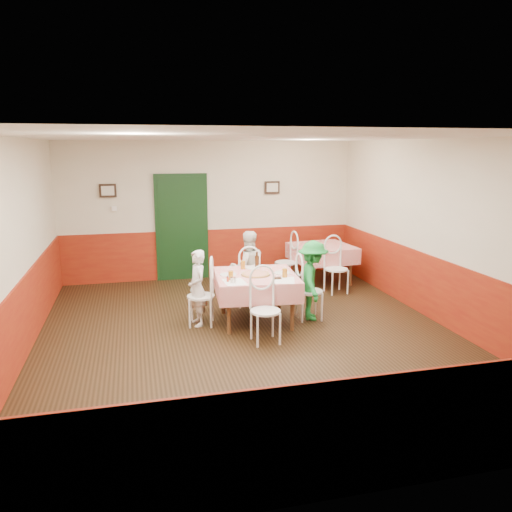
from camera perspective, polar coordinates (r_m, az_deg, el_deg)
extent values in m
plane|color=black|center=(7.31, -0.80, -9.10)|extent=(7.00, 7.00, 0.00)
plane|color=white|center=(6.81, -0.87, 13.42)|extent=(7.00, 7.00, 0.00)
cube|color=beige|center=(10.32, -5.23, 5.21)|extent=(6.00, 0.10, 2.80)
cube|color=beige|center=(3.71, 11.56, -7.96)|extent=(6.00, 0.10, 2.80)
cube|color=beige|center=(6.91, -25.85, 0.49)|extent=(0.10, 7.00, 2.80)
cube|color=beige|center=(8.13, 20.26, 2.57)|extent=(0.10, 7.00, 2.80)
cube|color=maroon|center=(10.46, -5.12, 0.30)|extent=(6.00, 0.03, 1.00)
cube|color=maroon|center=(4.12, 10.90, -19.73)|extent=(6.00, 0.03, 1.00)
cube|color=maroon|center=(7.13, -25.06, -6.60)|extent=(0.03, 7.00, 1.00)
cube|color=maroon|center=(8.31, 19.72, -3.55)|extent=(0.03, 7.00, 1.00)
cube|color=black|center=(10.25, -8.47, 3.10)|extent=(0.96, 0.06, 2.10)
cube|color=black|center=(10.13, -16.58, 7.18)|extent=(0.32, 0.03, 0.26)
cube|color=black|center=(10.50, 1.86, 7.84)|extent=(0.32, 0.03, 0.26)
cube|color=white|center=(10.16, -15.89, 5.24)|extent=(0.10, 0.03, 0.10)
cube|color=red|center=(7.76, 0.00, -4.88)|extent=(1.32, 1.32, 0.77)
cube|color=red|center=(10.09, 7.51, -0.93)|extent=(1.21, 1.21, 0.77)
cylinder|color=#B74723|center=(7.61, -0.05, -2.10)|extent=(0.46, 0.46, 0.03)
cylinder|color=white|center=(7.62, -3.19, -2.15)|extent=(0.27, 0.27, 0.01)
cylinder|color=white|center=(7.72, 2.99, -1.95)|extent=(0.27, 0.27, 0.01)
cylinder|color=white|center=(8.05, -0.40, -1.35)|extent=(0.27, 0.27, 0.01)
cylinder|color=#BF7219|center=(7.34, -2.90, -2.24)|extent=(0.08, 0.08, 0.13)
cylinder|color=#BF7219|center=(7.48, 3.30, -1.96)|extent=(0.08, 0.08, 0.14)
cylinder|color=#BF7219|center=(7.99, -1.50, -1.02)|extent=(0.08, 0.08, 0.13)
cylinder|color=#381C0A|center=(8.03, 0.11, -0.53)|extent=(0.07, 0.07, 0.24)
cylinder|color=silver|center=(7.18, -2.80, -2.75)|extent=(0.04, 0.04, 0.09)
cylinder|color=silver|center=(7.17, -2.43, -2.76)|extent=(0.04, 0.04, 0.09)
cylinder|color=#B23319|center=(7.24, -3.25, -2.62)|extent=(0.04, 0.04, 0.09)
cube|color=white|center=(7.23, -2.46, -2.98)|extent=(0.32, 0.42, 0.00)
cube|color=white|center=(7.33, 3.24, -2.77)|extent=(0.40, 0.47, 0.00)
cube|color=black|center=(7.41, 2.46, -2.54)|extent=(0.12, 0.10, 0.02)
imported|color=gray|center=(7.62, -6.72, -3.65)|extent=(0.35, 0.47, 1.17)
imported|color=gray|center=(8.55, -0.93, -1.38)|extent=(0.66, 0.53, 1.29)
imported|color=gray|center=(7.87, 6.49, -2.79)|extent=(0.67, 0.91, 1.26)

